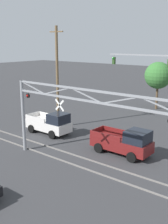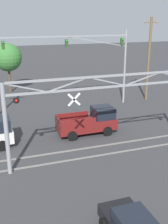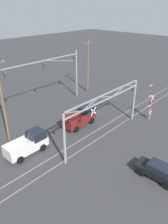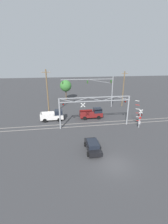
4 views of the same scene
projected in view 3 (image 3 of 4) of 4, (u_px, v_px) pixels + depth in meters
name	position (u px, v px, depth m)	size (l,w,h in m)	color
rail_track_near	(102.00, 136.00, 27.76)	(80.00, 0.08, 0.10)	gray
rail_track_far	(94.00, 132.00, 28.63)	(80.00, 0.08, 0.10)	gray
crossing_gantry	(105.00, 109.00, 25.80)	(13.64, 0.30, 5.99)	gray
crossing_signal_mast	(150.00, 107.00, 31.10)	(1.78, 0.35, 5.53)	gray
traffic_signal_span	(62.00, 69.00, 34.97)	(13.80, 0.39, 8.32)	gray
pickup_truck_lead	(81.00, 118.00, 30.13)	(5.04, 2.19, 2.27)	maroon
pickup_truck_following	(29.00, 144.00, 24.45)	(4.81, 2.19, 2.27)	silver
sedan_waiting	(158.00, 171.00, 20.88)	(2.00, 4.31, 1.56)	black
utility_pole_left	(3.00, 106.00, 23.13)	(1.80, 0.28, 10.62)	brown
utility_pole_right	(88.00, 66.00, 39.83)	(1.80, 0.28, 9.64)	brown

